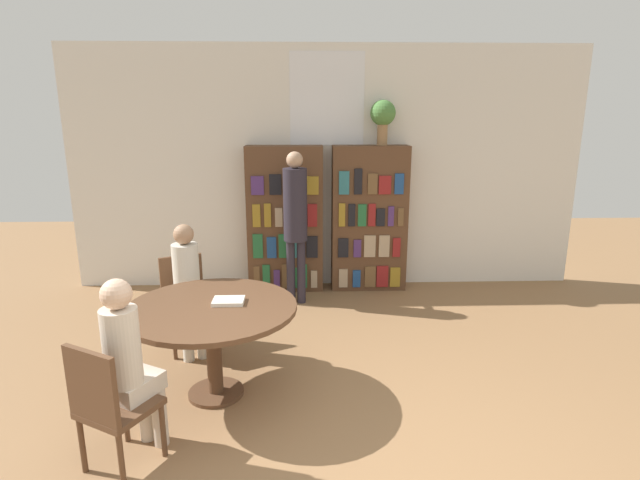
% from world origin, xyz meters
% --- Properties ---
extents(wall_back, '(6.40, 0.07, 3.00)m').
position_xyz_m(wall_back, '(0.00, 4.01, 1.51)').
color(wall_back, silver).
rests_on(wall_back, ground_plane).
extents(bookshelf_left, '(0.93, 0.34, 1.81)m').
position_xyz_m(bookshelf_left, '(-0.53, 3.81, 0.90)').
color(bookshelf_left, brown).
rests_on(bookshelf_left, ground_plane).
extents(bookshelf_right, '(0.93, 0.34, 1.81)m').
position_xyz_m(bookshelf_right, '(0.53, 3.81, 0.90)').
color(bookshelf_right, brown).
rests_on(bookshelf_right, ground_plane).
extents(flower_vase, '(0.30, 0.30, 0.53)m').
position_xyz_m(flower_vase, '(0.66, 3.82, 2.16)').
color(flower_vase, '#997047').
rests_on(flower_vase, bookshelf_right).
extents(reading_table, '(1.31, 1.31, 0.76)m').
position_xyz_m(reading_table, '(-1.01, 1.32, 0.65)').
color(reading_table, brown).
rests_on(reading_table, ground_plane).
extents(chair_near_camera, '(0.54, 0.54, 0.87)m').
position_xyz_m(chair_near_camera, '(-1.49, 0.45, 0.48)').
color(chair_near_camera, brown).
rests_on(chair_near_camera, ground_plane).
extents(chair_left_side, '(0.53, 0.53, 0.87)m').
position_xyz_m(chair_left_side, '(-1.43, 2.22, 0.48)').
color(chair_left_side, brown).
rests_on(chair_left_side, ground_plane).
extents(seated_reader_left, '(0.35, 0.39, 1.23)m').
position_xyz_m(seated_reader_left, '(-1.35, 2.06, 0.69)').
color(seated_reader_left, beige).
rests_on(seated_reader_left, ground_plane).
extents(seated_reader_right, '(0.35, 0.39, 1.23)m').
position_xyz_m(seated_reader_right, '(-1.40, 0.61, 0.69)').
color(seated_reader_right, beige).
rests_on(seated_reader_right, ground_plane).
extents(librarian_standing, '(0.27, 0.54, 1.78)m').
position_xyz_m(librarian_standing, '(-0.39, 3.31, 1.08)').
color(librarian_standing, '#28232D').
rests_on(librarian_standing, ground_plane).
extents(open_book_on_table, '(0.24, 0.18, 0.03)m').
position_xyz_m(open_book_on_table, '(-0.88, 1.38, 0.77)').
color(open_book_on_table, silver).
rests_on(open_book_on_table, reading_table).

